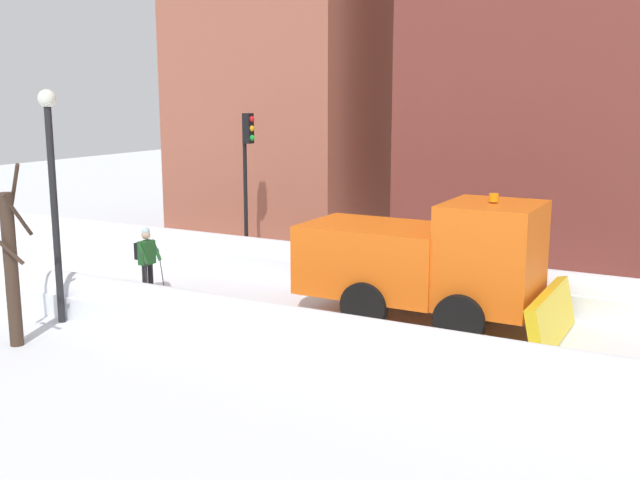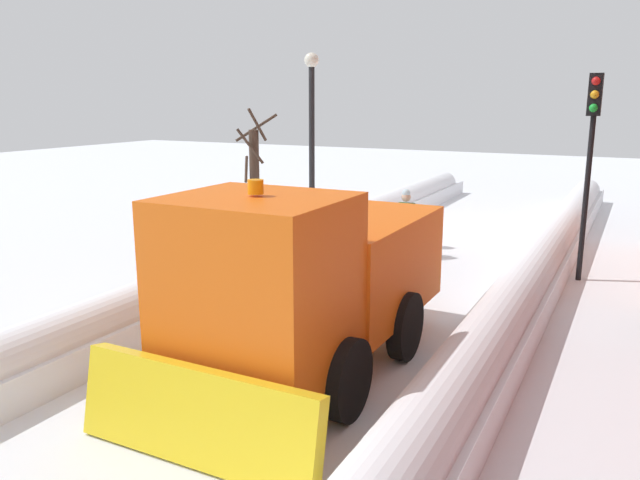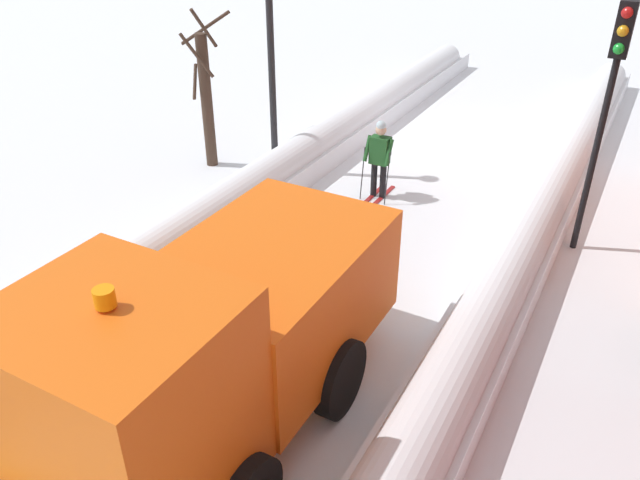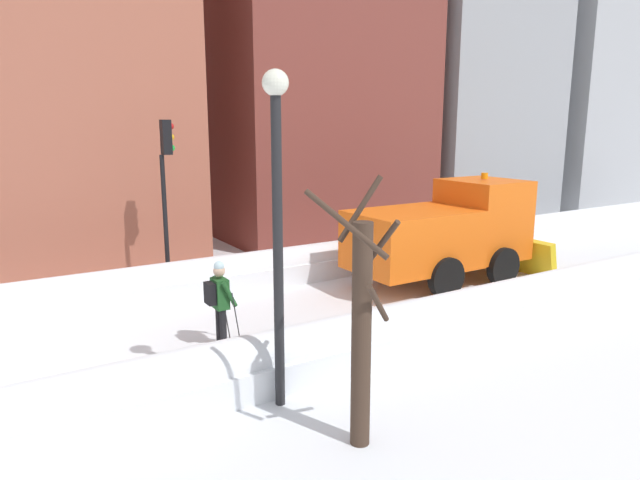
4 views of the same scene
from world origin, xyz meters
TOP-DOWN VIEW (x-y plane):
  - ground_plane at (0.00, 10.00)m, footprint 80.00×80.00m
  - snowbank_left at (-2.85, 10.00)m, footprint 1.10×36.00m
  - snowbank_right at (2.85, 10.00)m, footprint 1.10×36.00m
  - plow_truck at (-0.41, 11.48)m, footprint 3.20×5.98m
  - skier at (0.71, 4.06)m, footprint 0.62×1.80m
  - traffic_light_pole at (-3.61, 4.38)m, footprint 0.28×0.42m
  - street_lamp at (3.54, 3.94)m, footprint 0.40×0.40m
  - bare_tree_near at (5.17, 4.38)m, footprint 1.17×1.14m

SIDE VIEW (x-z plane):
  - ground_plane at x=0.00m, z-range 0.00..0.00m
  - snowbank_right at x=2.85m, z-range -0.07..0.92m
  - snowbank_left at x=-2.85m, z-range -0.07..0.95m
  - skier at x=0.71m, z-range 0.10..1.91m
  - plow_truck at x=-0.41m, z-range -0.08..3.04m
  - bare_tree_near at x=5.17m, z-range -0.17..3.68m
  - traffic_light_pole at x=-3.61m, z-range 0.92..5.55m
  - street_lamp at x=3.54m, z-range 0.70..6.01m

